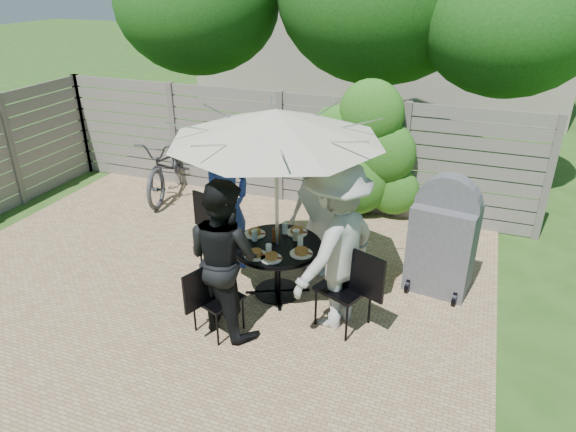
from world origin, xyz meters
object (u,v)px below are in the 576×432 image
at_px(patio_table, 277,259).
at_px(chair_left, 222,247).
at_px(person_front, 224,258).
at_px(umbrella, 276,125).
at_px(plate_back, 297,231).
at_px(person_right, 336,247).
at_px(chair_back, 326,245).
at_px(plate_front, 256,254).
at_px(glass_back, 285,228).
at_px(person_left, 227,207).
at_px(chair_front, 218,311).
at_px(glass_left, 255,235).
at_px(syrup_jug, 276,235).
at_px(bbq_grill, 443,239).
at_px(chair_right, 344,303).
at_px(plate_extra, 271,257).
at_px(coffee_cup, 296,235).
at_px(bicycle, 170,165).
at_px(plate_left, 255,233).
at_px(glass_right, 300,242).
at_px(glass_front, 269,250).
at_px(person_back, 321,208).
at_px(plate_right, 301,252).

relative_size(patio_table, chair_left, 1.36).
bearing_deg(person_front, umbrella, -90.00).
height_order(person_front, plate_back, person_front).
height_order(umbrella, person_right, umbrella).
bearing_deg(chair_back, plate_front, -1.63).
bearing_deg(glass_back, person_left, 179.88).
distance_m(patio_table, chair_back, 0.99).
distance_m(chair_front, glass_left, 1.02).
height_order(person_left, person_right, person_right).
relative_size(person_right, syrup_jug, 11.84).
bearing_deg(bbq_grill, chair_right, -119.27).
bearing_deg(chair_front, person_right, -39.75).
height_order(chair_back, person_right, person_right).
bearing_deg(plate_extra, coffee_cup, 78.93).
distance_m(plate_extra, syrup_jug, 0.43).
bearing_deg(person_left, bicycle, 66.88).
xyz_separation_m(chair_back, person_right, (0.45, -1.19, 0.68)).
bearing_deg(chair_front, plate_left, 21.41).
relative_size(umbrella, person_left, 1.64).
relative_size(glass_left, bicycle, 0.07).
xyz_separation_m(umbrella, glass_right, (0.28, 0.01, -1.35)).
xyz_separation_m(plate_front, glass_front, (0.13, 0.06, 0.05)).
xyz_separation_m(patio_table, bbq_grill, (1.79, 0.81, 0.20)).
distance_m(patio_table, bicycle, 3.65).
xyz_separation_m(plate_extra, syrup_jug, (-0.11, 0.41, 0.06)).
distance_m(glass_left, glass_front, 0.40).
xyz_separation_m(patio_table, person_left, (-0.78, 0.28, 0.44)).
xyz_separation_m(person_back, chair_right, (0.63, -1.11, -0.55)).
relative_size(chair_back, bbq_grill, 0.60).
bearing_deg(plate_back, glass_back, -156.07).
height_order(person_right, bicycle, person_right).
relative_size(chair_right, plate_front, 3.87).
xyz_separation_m(umbrella, plate_front, (-0.12, -0.34, -1.39)).
xyz_separation_m(plate_extra, glass_right, (0.21, 0.35, 0.05)).
bearing_deg(plate_left, person_right, -19.82).
height_order(person_left, glass_back, person_left).
height_order(plate_back, coffee_cup, coffee_cup).
bearing_deg(chair_back, chair_right, 43.40).
bearing_deg(person_back, glass_right, -70.30).
xyz_separation_m(plate_right, bbq_grill, (1.45, 0.93, -0.03)).
xyz_separation_m(person_back, person_right, (0.50, -1.06, 0.10)).
bearing_deg(bbq_grill, syrup_jug, -149.39).
distance_m(plate_back, bicycle, 3.56).
xyz_separation_m(umbrella, plate_right, (0.34, -0.12, -1.39)).
xyz_separation_m(glass_back, glass_right, (0.29, -0.27, 0.00)).
xyz_separation_m(glass_back, syrup_jug, (-0.03, -0.21, 0.01)).
height_order(chair_right, bbq_grill, bbq_grill).
height_order(person_front, person_right, person_right).
relative_size(chair_front, glass_left, 6.31).
bearing_deg(plate_front, chair_back, 70.20).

